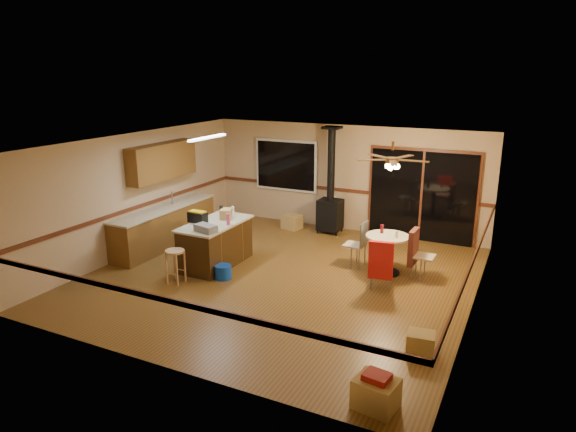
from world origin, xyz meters
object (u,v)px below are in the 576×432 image
Objects in this scene: box_corner_b at (421,343)px; chair_right at (415,247)px; blue_bucket at (223,272)px; toolbox_grey at (206,228)px; box_under_window at (292,222)px; dining_table at (387,248)px; chair_near at (381,260)px; kitchen_island at (216,244)px; chair_left at (360,239)px; wood_stove at (330,204)px; toolbox_black at (198,217)px; box_corner_a at (376,393)px; bar_stool at (176,267)px.

chair_right is at bearing 105.00° from box_corner_b.
box_corner_b is (3.99, -1.05, 0.02)m from blue_bucket.
toolbox_grey reaches higher than box_under_window.
dining_table is 1.21× the size of chair_near.
toolbox_grey is (0.18, -0.58, 0.51)m from kitchen_island.
box_under_window is (0.14, 3.50, -0.79)m from toolbox_grey.
toolbox_grey is 1.33× the size of blue_bucket.
toolbox_grey is 3.07m from chair_left.
chair_right is 1.85× the size of box_corner_b.
box_under_window is at bearing 83.65° from kitchen_island.
wood_stove is 3.80m from toolbox_grey.
chair_right is at bearing 67.55° from chair_near.
toolbox_black is 0.74× the size of chair_left.
chair_left reaches higher than box_under_window.
blue_bucket is 0.66× the size of box_corner_a.
kitchen_island reaches higher than dining_table.
dining_table reaches higher than box_corner_b.
chair_right is at bearing 29.90° from bar_stool.
chair_left is 0.74× the size of chair_right.
dining_table is 2.23× the size of box_corner_b.
box_corner_a is (1.63, -4.25, -0.40)m from chair_left.
blue_bucket is at bearing -148.99° from dining_table.
chair_near is at bearing -53.44° from chair_left.
chair_left reaches higher than dining_table.
dining_table is at bearing 114.96° from box_corner_b.
box_corner_b is (4.34, -1.04, -0.81)m from toolbox_grey.
chair_near and chair_right have the same top height.
kitchen_island is 4.82m from box_corner_b.
chair_left is at bearing 123.52° from box_corner_b.
toolbox_grey is at bearing -178.67° from blue_bucket.
bar_stool is 4.55m from chair_right.
kitchen_island is 1.14m from bar_stool.
toolbox_grey is 0.91m from bar_stool.
chair_left is at bearing -53.67° from wood_stove.
toolbox_grey reaches higher than bar_stool.
dining_table is at bearing -31.99° from box_under_window.
bar_stool is (-0.14, -1.13, -0.13)m from kitchen_island.
kitchen_island is 3.33m from wood_stove.
toolbox_grey is 0.89× the size of box_corner_a.
box_corner_a is 1.48m from box_corner_b.
chair_near reaches higher than box_under_window.
bar_stool is at bearing -150.10° from chair_right.
blue_bucket is at bearing -46.62° from kitchen_island.
kitchen_island is at bearing -163.36° from chair_right.
chair_near is 1.43× the size of box_corner_a.
box_corner_a is at bearing -33.61° from blue_bucket.
box_under_window is 6.18m from box_corner_b.
toolbox_grey is at bearing -166.50° from chair_near.
wood_stove reaches higher than box_corner_b.
kitchen_island reaches higher than bar_stool.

